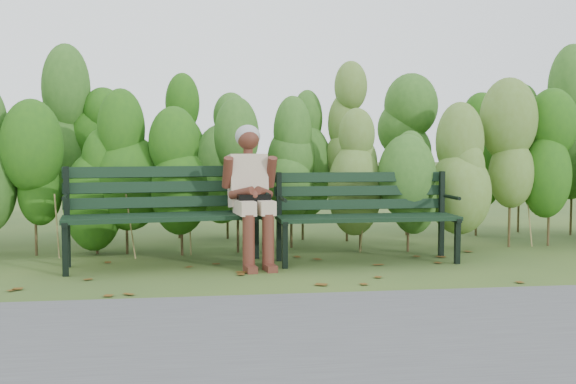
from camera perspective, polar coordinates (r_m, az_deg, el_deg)
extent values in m
plane|color=#2D451E|center=(6.43, 0.43, -6.90)|extent=(80.00, 80.00, 0.00)
cube|color=#474749|center=(4.32, 4.70, -12.29)|extent=(60.00, 2.50, 0.01)
cylinder|color=#47381E|center=(7.81, -21.46, -2.27)|extent=(0.03, 0.03, 0.80)
ellipsoid|color=#305D1F|center=(7.77, -21.58, 2.42)|extent=(0.64, 0.64, 1.44)
cylinder|color=#47381E|center=(7.69, -17.02, -2.26)|extent=(0.03, 0.03, 0.80)
ellipsoid|color=#305D1F|center=(7.65, -17.12, 2.51)|extent=(0.64, 0.64, 1.44)
cylinder|color=#47381E|center=(7.62, -12.47, -2.24)|extent=(0.03, 0.03, 0.80)
ellipsoid|color=#305D1F|center=(7.58, -12.55, 2.58)|extent=(0.64, 0.64, 1.44)
cylinder|color=#47381E|center=(7.59, -7.86, -2.20)|extent=(0.03, 0.03, 0.80)
ellipsoid|color=#305D1F|center=(7.55, -7.91, 2.63)|extent=(0.64, 0.64, 1.44)
cylinder|color=#47381E|center=(7.62, -3.25, -2.15)|extent=(0.03, 0.03, 0.80)
ellipsoid|color=#305D1F|center=(7.57, -3.27, 2.66)|extent=(0.64, 0.64, 1.44)
cylinder|color=#47381E|center=(7.69, 1.30, -2.09)|extent=(0.03, 0.03, 0.80)
ellipsoid|color=#305D1F|center=(7.65, 1.31, 2.68)|extent=(0.64, 0.64, 1.44)
cylinder|color=#47381E|center=(7.81, 5.74, -2.02)|extent=(0.03, 0.03, 0.80)
ellipsoid|color=#305D1F|center=(7.77, 5.77, 2.68)|extent=(0.64, 0.64, 1.44)
cylinder|color=#47381E|center=(7.97, 10.02, -1.93)|extent=(0.03, 0.03, 0.80)
ellipsoid|color=#305D1F|center=(7.93, 10.07, 2.67)|extent=(0.64, 0.64, 1.44)
cylinder|color=#47381E|center=(8.18, 14.10, -1.84)|extent=(0.03, 0.03, 0.80)
ellipsoid|color=#305D1F|center=(8.14, 14.18, 2.64)|extent=(0.64, 0.64, 1.44)
cylinder|color=#47381E|center=(8.43, 17.97, -1.75)|extent=(0.03, 0.03, 0.80)
ellipsoid|color=#305D1F|center=(8.39, 18.06, 2.60)|extent=(0.64, 0.64, 1.44)
cylinder|color=#47381E|center=(8.71, 21.59, -1.65)|extent=(0.03, 0.03, 0.80)
ellipsoid|color=#305D1F|center=(8.67, 21.70, 2.56)|extent=(0.64, 0.64, 1.44)
cylinder|color=#47381E|center=(8.76, -19.53, -0.59)|extent=(0.04, 0.04, 1.10)
ellipsoid|color=#235414|center=(8.74, -19.67, 5.17)|extent=(0.70, 0.70, 1.98)
cylinder|color=#47381E|center=(8.63, -14.53, -0.55)|extent=(0.04, 0.04, 1.10)
ellipsoid|color=#235414|center=(8.61, -14.64, 5.30)|extent=(0.70, 0.70, 1.98)
cylinder|color=#47381E|center=(8.58, -9.43, -0.50)|extent=(0.04, 0.04, 1.10)
ellipsoid|color=#235414|center=(8.56, -9.50, 5.38)|extent=(0.70, 0.70, 1.98)
cylinder|color=#47381E|center=(8.59, -4.31, -0.46)|extent=(0.04, 0.04, 1.10)
ellipsoid|color=#235414|center=(8.57, -4.34, 5.42)|extent=(0.70, 0.70, 1.98)
cylinder|color=#47381E|center=(8.67, 0.76, -0.40)|extent=(0.04, 0.04, 1.10)
ellipsoid|color=#235414|center=(8.65, 0.77, 5.42)|extent=(0.70, 0.70, 1.98)
cylinder|color=#47381E|center=(8.82, 5.71, -0.35)|extent=(0.04, 0.04, 1.10)
ellipsoid|color=#235414|center=(8.80, 5.75, 5.38)|extent=(0.70, 0.70, 1.98)
cylinder|color=#47381E|center=(9.03, 10.45, -0.29)|extent=(0.04, 0.04, 1.10)
ellipsoid|color=#235414|center=(9.01, 10.52, 5.30)|extent=(0.70, 0.70, 1.98)
cylinder|color=#47381E|center=(9.30, 14.95, -0.24)|extent=(0.04, 0.04, 1.10)
ellipsoid|color=#235414|center=(9.28, 15.05, 5.19)|extent=(0.70, 0.70, 1.98)
cylinder|color=#47381E|center=(9.62, 19.17, -0.19)|extent=(0.04, 0.04, 1.10)
ellipsoid|color=#235414|center=(9.60, 19.29, 5.06)|extent=(0.70, 0.70, 1.98)
cylinder|color=#47381E|center=(9.99, 23.10, -0.14)|extent=(0.04, 0.04, 1.10)
cube|color=#5B3B12|center=(5.85, -4.55, -7.99)|extent=(0.11, 0.11, 0.01)
cube|color=#5B3B12|center=(6.44, 8.65, -6.89)|extent=(0.10, 0.11, 0.01)
cube|color=#5B3B12|center=(5.81, 13.90, -8.17)|extent=(0.08, 0.10, 0.01)
cube|color=#5B3B12|center=(6.69, 8.85, -6.49)|extent=(0.10, 0.09, 0.01)
cube|color=#5B3B12|center=(6.69, 0.44, -6.45)|extent=(0.08, 0.10, 0.01)
cube|color=#5B3B12|center=(6.77, 19.79, -6.56)|extent=(0.09, 0.10, 0.01)
cube|color=#5B3B12|center=(7.20, -20.29, -5.95)|extent=(0.10, 0.09, 0.01)
cube|color=#5B3B12|center=(5.35, -3.00, -9.10)|extent=(0.10, 0.08, 0.01)
cube|color=#5B3B12|center=(7.55, 22.80, -5.56)|extent=(0.11, 0.11, 0.01)
cube|color=#5B3B12|center=(6.01, 6.48, -7.68)|extent=(0.11, 0.11, 0.01)
cube|color=#5B3B12|center=(6.38, -19.45, -7.19)|extent=(0.11, 0.10, 0.01)
cube|color=#5B3B12|center=(6.65, 6.23, -6.54)|extent=(0.11, 0.11, 0.01)
cube|color=#5B3B12|center=(7.49, 8.12, -5.35)|extent=(0.10, 0.11, 0.01)
cube|color=#5B3B12|center=(6.91, 0.38, -6.10)|extent=(0.11, 0.09, 0.01)
cube|color=#5B3B12|center=(5.84, -14.85, -8.12)|extent=(0.11, 0.10, 0.01)
cube|color=#5B3B12|center=(5.55, -18.51, -8.83)|extent=(0.09, 0.10, 0.01)
cube|color=#5B3B12|center=(6.02, -13.52, -7.74)|extent=(0.11, 0.11, 0.01)
cube|color=#5B3B12|center=(5.28, -7.78, -9.33)|extent=(0.11, 0.10, 0.01)
cube|color=#5B3B12|center=(7.12, 12.35, -5.90)|extent=(0.11, 0.11, 0.01)
cube|color=#5B3B12|center=(7.31, -14.05, -5.67)|extent=(0.09, 0.11, 0.01)
cube|color=#5B3B12|center=(5.53, 6.50, -8.69)|extent=(0.09, 0.11, 0.01)
cube|color=#5B3B12|center=(6.91, 9.88, -6.17)|extent=(0.09, 0.08, 0.01)
cube|color=#5B3B12|center=(5.96, 18.36, -7.96)|extent=(0.07, 0.09, 0.01)
cube|color=#5B3B12|center=(5.32, -3.01, -9.18)|extent=(0.10, 0.11, 0.01)
cube|color=black|center=(6.58, -10.00, -2.28)|extent=(2.01, 0.40, 0.04)
cube|color=black|center=(6.72, -10.12, -2.16)|extent=(2.01, 0.40, 0.04)
cube|color=black|center=(6.86, -10.23, -2.03)|extent=(2.01, 0.40, 0.04)
cube|color=black|center=(7.00, -10.34, -1.92)|extent=(2.01, 0.40, 0.04)
cube|color=black|center=(7.09, -10.43, -0.85)|extent=(2.00, 0.34, 0.12)
cube|color=black|center=(7.09, -10.46, 0.42)|extent=(2.00, 0.34, 0.12)
cube|color=black|center=(7.10, -10.49, 1.69)|extent=(2.00, 0.34, 0.12)
cube|color=black|center=(6.58, -18.34, -4.64)|extent=(0.06, 0.06, 0.50)
cube|color=black|center=(7.02, -18.20, -2.03)|extent=(0.06, 0.06, 1.00)
cube|color=black|center=(6.77, -18.30, -2.44)|extent=(0.13, 0.56, 0.04)
cylinder|color=black|center=(6.69, -18.36, -0.40)|extent=(0.10, 0.42, 0.04)
cube|color=black|center=(6.76, -1.82, -4.20)|extent=(0.06, 0.06, 0.50)
cube|color=black|center=(7.20, -2.74, -1.69)|extent=(0.06, 0.06, 1.00)
cube|color=black|center=(6.95, -2.27, -2.08)|extent=(0.13, 0.56, 0.04)
cylinder|color=black|center=(6.87, -2.17, -0.09)|extent=(0.10, 0.42, 0.04)
cube|color=black|center=(6.81, 7.18, -2.35)|extent=(1.87, 0.13, 0.04)
cube|color=black|center=(6.93, 6.90, -2.24)|extent=(1.87, 0.13, 0.04)
cube|color=black|center=(7.05, 6.62, -2.13)|extent=(1.87, 0.13, 0.04)
cube|color=black|center=(7.18, 6.35, -2.02)|extent=(1.87, 0.13, 0.04)
cube|color=black|center=(7.26, 6.16, -1.04)|extent=(1.87, 0.08, 0.11)
cube|color=black|center=(7.26, 6.14, 0.11)|extent=(1.87, 0.08, 0.11)
cube|color=black|center=(7.27, 6.12, 1.25)|extent=(1.87, 0.08, 0.11)
cube|color=black|center=(6.64, -0.25, -4.51)|extent=(0.05, 0.05, 0.47)
cube|color=black|center=(7.05, -0.77, -2.10)|extent=(0.05, 0.05, 0.93)
cube|color=black|center=(6.82, -0.50, -2.49)|extent=(0.06, 0.52, 0.04)
cylinder|color=black|center=(6.74, -0.44, -0.61)|extent=(0.04, 0.39, 0.04)
cube|color=black|center=(7.11, 14.14, -4.06)|extent=(0.05, 0.05, 0.47)
cube|color=black|center=(7.50, 12.87, -1.84)|extent=(0.05, 0.05, 0.93)
cube|color=black|center=(7.28, 13.55, -2.19)|extent=(0.06, 0.52, 0.04)
cylinder|color=black|center=(7.21, 13.73, -0.43)|extent=(0.04, 0.39, 0.04)
cube|color=#C5AB97|center=(6.67, -3.70, -1.31)|extent=(0.21, 0.47, 0.14)
cube|color=#C5AB97|center=(6.71, -2.08, -1.27)|extent=(0.21, 0.47, 0.14)
cylinder|color=#52261A|center=(6.53, -3.35, -4.31)|extent=(0.13, 0.13, 0.55)
cylinder|color=#52261A|center=(6.57, -1.70, -4.25)|extent=(0.13, 0.13, 0.55)
cube|color=#52261A|center=(6.49, -3.18, -6.52)|extent=(0.13, 0.23, 0.06)
cube|color=#52261A|center=(6.53, -1.51, -6.44)|extent=(0.13, 0.23, 0.06)
cube|color=#C5AB97|center=(6.95, -3.42, 0.96)|extent=(0.42, 0.32, 0.56)
cylinder|color=#52261A|center=(6.92, -3.40, 3.36)|extent=(0.10, 0.10, 0.11)
sphere|color=#52261A|center=(6.91, -3.38, 4.52)|extent=(0.23, 0.23, 0.23)
ellipsoid|color=gray|center=(6.94, -3.43, 4.74)|extent=(0.26, 0.25, 0.24)
cylinder|color=#52261A|center=(6.82, -5.13, 1.66)|extent=(0.13, 0.24, 0.33)
cylinder|color=#52261A|center=(6.92, -1.44, 1.71)|extent=(0.13, 0.24, 0.33)
cylinder|color=#52261A|center=(6.72, -3.95, -0.08)|extent=(0.27, 0.27, 0.14)
cylinder|color=#52261A|center=(6.77, -2.07, -0.04)|extent=(0.22, 0.30, 0.14)
sphere|color=#52261A|center=(6.68, -2.89, -0.28)|extent=(0.12, 0.12, 0.12)
cube|color=black|center=(6.69, -2.91, -0.92)|extent=(0.34, 0.17, 0.17)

